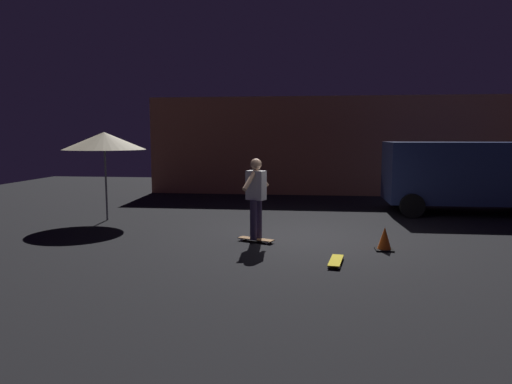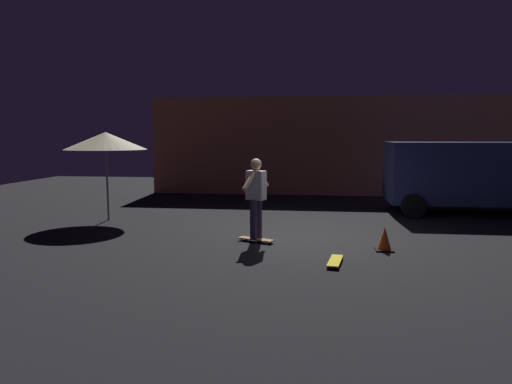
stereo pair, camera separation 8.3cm
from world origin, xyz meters
TOP-DOWN VIEW (x-y plane):
  - ground_plane at (0.00, 0.00)m, footprint 28.00×28.00m
  - low_building at (0.67, 9.09)m, footprint 13.47×3.55m
  - parked_van at (4.56, 3.73)m, footprint 4.62×2.22m
  - patio_umbrella at (-5.23, 1.49)m, footprint 2.10×2.10m
  - skateboard_ridden at (-1.05, -0.58)m, footprint 0.80×0.49m
  - skateboard_spare at (0.52, -2.08)m, footprint 0.32×0.80m
  - skater at (-1.05, -0.58)m, footprint 0.47×0.94m
  - traffic_cone at (1.50, -1.00)m, footprint 0.34×0.34m

SIDE VIEW (x-z plane):
  - ground_plane at x=0.00m, z-range 0.00..0.00m
  - skateboard_ridden at x=-1.05m, z-range 0.02..0.09m
  - skateboard_spare at x=0.52m, z-range 0.02..0.09m
  - traffic_cone at x=1.50m, z-range -0.02..0.44m
  - skater at x=-1.05m, z-range 0.20..1.87m
  - parked_van at x=4.56m, z-range 0.15..2.18m
  - low_building at x=0.67m, z-range 0.00..3.66m
  - patio_umbrella at x=-5.23m, z-range 0.92..3.22m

